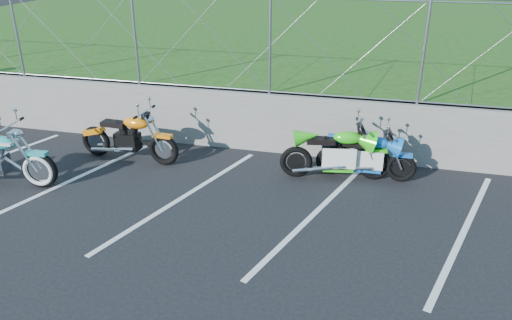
# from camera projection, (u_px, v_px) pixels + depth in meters

# --- Properties ---
(ground) EXTENTS (90.00, 90.00, 0.00)m
(ground) POSITION_uv_depth(u_px,v_px,m) (162.00, 224.00, 8.21)
(ground) COLOR black
(ground) RESTS_ON ground
(retaining_wall) EXTENTS (30.00, 0.22, 1.30)m
(retaining_wall) POSITION_uv_depth(u_px,v_px,m) (225.00, 119.00, 11.04)
(retaining_wall) COLOR slate
(retaining_wall) RESTS_ON ground
(grass_field) EXTENTS (30.00, 20.00, 1.30)m
(grass_field) POSITION_uv_depth(u_px,v_px,m) (301.00, 39.00, 19.90)
(grass_field) COLOR #1F4713
(grass_field) RESTS_ON ground
(chain_link_fence) EXTENTS (28.00, 0.03, 2.00)m
(chain_link_fence) POSITION_uv_depth(u_px,v_px,m) (223.00, 44.00, 10.37)
(chain_link_fence) COLOR gray
(chain_link_fence) RESTS_ON retaining_wall
(parking_lines) EXTENTS (18.29, 4.31, 0.01)m
(parking_lines) POSITION_uv_depth(u_px,v_px,m) (248.00, 204.00, 8.82)
(parking_lines) COLOR silver
(parking_lines) RESTS_ON ground
(naked_orange) EXTENTS (2.27, 0.77, 1.13)m
(naked_orange) POSITION_uv_depth(u_px,v_px,m) (130.00, 139.00, 10.38)
(naked_orange) COLOR black
(naked_orange) RESTS_ON ground
(sportbike_green) EXTENTS (2.14, 0.76, 1.12)m
(sportbike_green) POSITION_uv_depth(u_px,v_px,m) (337.00, 155.00, 9.59)
(sportbike_green) COLOR black
(sportbike_green) RESTS_ON ground
(sportbike_blue) EXTENTS (1.93, 0.69, 1.00)m
(sportbike_blue) POSITION_uv_depth(u_px,v_px,m) (367.00, 158.00, 9.62)
(sportbike_blue) COLOR black
(sportbike_blue) RESTS_ON ground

